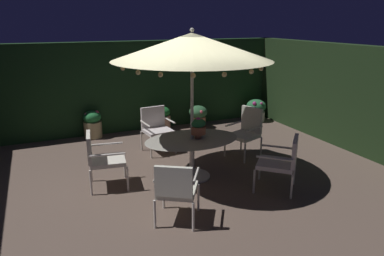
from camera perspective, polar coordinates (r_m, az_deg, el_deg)
The scene contains 15 objects.
ground_plane at distance 6.62m, azimuth -2.52°, elevation -7.99°, with size 8.54×6.99×0.02m, color brown.
hedge_backdrop_rear at distance 9.35m, azimuth -10.08°, elevation 6.49°, with size 8.54×0.30×2.26m, color #19361A.
hedge_backdrop_right at distance 8.56m, azimuth 24.11°, elevation 4.35°, with size 0.30×6.99×2.26m, color #1D3017.
patio_dining_table at distance 6.44m, azimuth -0.00°, elevation -3.02°, with size 1.72×1.17×0.74m.
patio_umbrella at distance 6.08m, azimuth -0.00°, elevation 12.76°, with size 2.70×2.70×2.64m.
centerpiece_planter at distance 6.36m, azimuth 0.99°, elevation 0.21°, with size 0.27×0.27×0.38m.
patio_chair_north at distance 5.02m, azimuth -2.55°, elevation -9.42°, with size 0.78×0.79×0.93m.
patio_chair_northeast at distance 6.15m, azimuth 14.14°, elevation -4.91°, with size 0.86×0.86×0.94m.
patio_chair_east at distance 7.58m, azimuth 8.70°, elevation -0.20°, with size 0.73×0.72×1.02m.
patio_chair_southeast at distance 7.80m, azimuth -5.72°, elevation 0.32°, with size 0.65×0.63×0.96m.
patio_chair_south at distance 6.25m, azimuth -14.22°, elevation -4.36°, with size 0.70×0.67×0.97m.
potted_plant_right_far at distance 9.24m, azimuth -4.62°, elevation 1.44°, with size 0.38×0.38×0.64m.
potted_plant_back_right at distance 10.33m, azimuth 10.13°, elevation 2.86°, with size 0.55×0.55×0.62m.
potted_plant_left_near at distance 9.51m, azimuth 0.98°, elevation 1.95°, with size 0.48×0.49×0.60m.
potted_plant_left_far at distance 9.04m, azimuth -15.50°, elevation 0.64°, with size 0.43×0.43×0.67m.
Camera 1 is at (-2.14, -5.62, 2.76)m, focal length 33.62 mm.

